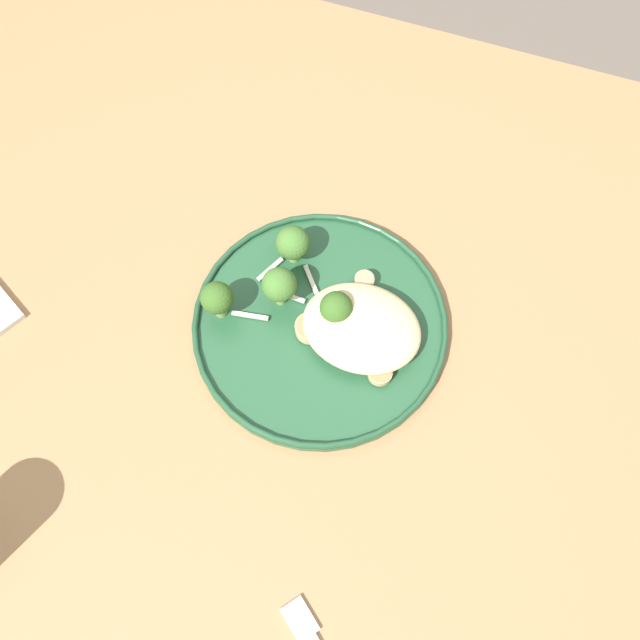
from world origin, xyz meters
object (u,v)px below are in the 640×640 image
object	(u,v)px
seared_scallop_on_noodles	(380,373)
broccoli_floret_left_leaning	(217,299)
seared_scallop_left_edge	(359,330)
broccoli_floret_split_head	(293,243)
seared_scallop_large_seared	(364,280)
seared_scallop_front_small	(310,328)
broccoli_floret_front_edge	(279,285)
seared_scallop_rear_pale	(333,341)
seared_scallop_tilted_round	(323,304)
broccoli_floret_right_tilted	(336,309)
dinner_plate	(320,324)

from	to	relation	value
seared_scallop_on_noodles	broccoli_floret_left_leaning	size ratio (longest dim) A/B	0.48
seared_scallop_left_edge	broccoli_floret_split_head	size ratio (longest dim) A/B	0.58
seared_scallop_large_seared	broccoli_floret_left_leaning	xyz separation A→B (m)	(0.14, 0.09, 0.02)
seared_scallop_front_small	seared_scallop_large_seared	world-z (taller)	seared_scallop_front_small
broccoli_floret_front_edge	seared_scallop_front_small	bearing A→B (deg)	150.10
seared_scallop_rear_pale	seared_scallop_front_small	distance (m)	0.03
seared_scallop_tilted_round	broccoli_floret_front_edge	bearing A→B (deg)	8.94
seared_scallop_front_small	broccoli_floret_right_tilted	bearing A→B (deg)	-134.21
seared_scallop_front_small	seared_scallop_left_edge	xyz separation A→B (m)	(-0.05, -0.02, 0.00)
seared_scallop_left_edge	seared_scallop_tilted_round	bearing A→B (deg)	-19.32
broccoli_floret_front_edge	broccoli_floret_split_head	size ratio (longest dim) A/B	1.09
seared_scallop_large_seared	broccoli_floret_split_head	world-z (taller)	broccoli_floret_split_head
seared_scallop_tilted_round	seared_scallop_large_seared	distance (m)	0.06
seared_scallop_rear_pale	seared_scallop_left_edge	xyz separation A→B (m)	(-0.02, -0.02, 0.00)
seared_scallop_tilted_round	broccoli_floret_split_head	xyz separation A→B (m)	(0.05, -0.05, 0.02)
seared_scallop_front_small	seared_scallop_left_edge	distance (m)	0.05
seared_scallop_rear_pale	seared_scallop_tilted_round	world-z (taller)	seared_scallop_rear_pale
seared_scallop_tilted_round	broccoli_floret_left_leaning	size ratio (longest dim) A/B	0.42
seared_scallop_front_small	broccoli_floret_right_tilted	xyz separation A→B (m)	(-0.02, -0.02, 0.02)
broccoli_floret_left_leaning	broccoli_floret_split_head	xyz separation A→B (m)	(-0.05, -0.09, -0.00)
dinner_plate	seared_scallop_left_edge	distance (m)	0.05
broccoli_floret_left_leaning	broccoli_floret_front_edge	xyz separation A→B (m)	(-0.06, -0.04, 0.00)
dinner_plate	seared_scallop_left_edge	xyz separation A→B (m)	(-0.05, -0.00, 0.01)
seared_scallop_rear_pale	seared_scallop_front_small	xyz separation A→B (m)	(0.03, -0.01, 0.00)
seared_scallop_tilted_round	broccoli_floret_split_head	size ratio (longest dim) A/B	0.43
seared_scallop_left_edge	seared_scallop_front_small	bearing A→B (deg)	17.62
seared_scallop_left_edge	broccoli_floret_front_edge	xyz separation A→B (m)	(0.10, -0.01, 0.03)
seared_scallop_on_noodles	seared_scallop_left_edge	bearing A→B (deg)	-47.20
seared_scallop_front_small	seared_scallop_on_noodles	bearing A→B (deg)	165.26
seared_scallop_large_seared	seared_scallop_tilted_round	bearing A→B (deg)	51.99
seared_scallop_tilted_round	broccoli_floret_front_edge	world-z (taller)	broccoli_floret_front_edge
dinner_plate	broccoli_floret_right_tilted	size ratio (longest dim) A/B	5.41
dinner_plate	broccoli_floret_left_leaning	bearing A→B (deg)	12.66
broccoli_floret_split_head	broccoli_floret_right_tilted	bearing A→B (deg)	140.45
seared_scallop_front_small	broccoli_floret_split_head	distance (m)	0.10
dinner_plate	seared_scallop_large_seared	distance (m)	0.07
broccoli_floret_right_tilted	broccoli_floret_split_head	bearing A→B (deg)	-39.55
seared_scallop_large_seared	seared_scallop_on_noodles	bearing A→B (deg)	116.81
seared_scallop_rear_pale	broccoli_floret_left_leaning	bearing A→B (deg)	2.19
seared_scallop_tilted_round	seared_scallop_front_small	bearing A→B (deg)	83.63
seared_scallop_on_noodles	broccoli_floret_split_head	world-z (taller)	broccoli_floret_split_head
broccoli_floret_right_tilted	dinner_plate	bearing A→B (deg)	30.36
dinner_plate	broccoli_floret_right_tilted	xyz separation A→B (m)	(-0.02, -0.01, 0.03)
seared_scallop_left_edge	broccoli_floret_split_head	world-z (taller)	broccoli_floret_split_head
seared_scallop_front_small	broccoli_floret_split_head	size ratio (longest dim) A/B	0.60
seared_scallop_tilted_round	seared_scallop_left_edge	bearing A→B (deg)	160.68
seared_scallop_large_seared	dinner_plate	bearing A→B (deg)	63.82
seared_scallop_front_small	seared_scallop_on_noodles	xyz separation A→B (m)	(-0.09, 0.02, -0.00)
seared_scallop_rear_pale	seared_scallop_on_noodles	world-z (taller)	seared_scallop_rear_pale
seared_scallop_left_edge	broccoli_floret_front_edge	bearing A→B (deg)	-5.47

